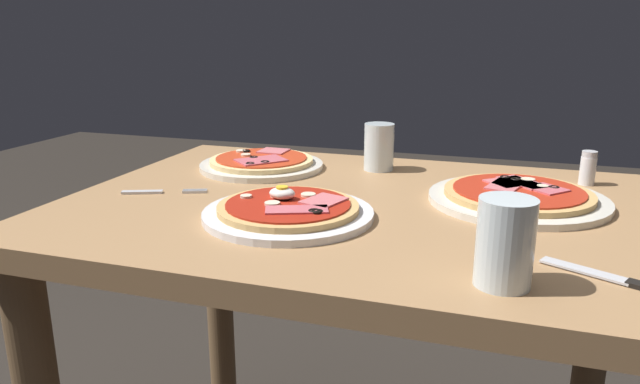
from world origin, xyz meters
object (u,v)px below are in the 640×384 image
pizza_across_right (262,163)px  pizza_foreground (288,211)px  dining_table (357,274)px  fork (158,192)px  salt_shaker (588,168)px  knife (632,283)px  pizza_across_left (518,196)px  water_glass_far (504,248)px  water_glass_near (379,150)px

pizza_across_right → pizza_foreground: bearing=-59.4°
dining_table → pizza_foreground: pizza_foreground is taller
fork → pizza_across_right: bearing=66.6°
salt_shaker → knife: bearing=-89.5°
pizza_across_left → salt_shaker: (0.13, 0.17, 0.02)m
pizza_foreground → water_glass_far: (0.34, -0.16, 0.04)m
dining_table → pizza_across_left: 0.32m
pizza_across_left → water_glass_far: 0.37m
water_glass_near → knife: 0.65m
dining_table → salt_shaker: (0.40, 0.25, 0.17)m
dining_table → knife: (0.40, -0.24, 0.14)m
dining_table → water_glass_near: 0.31m
dining_table → salt_shaker: bearing=32.7°
pizza_foreground → water_glass_far: water_glass_far is taller
pizza_foreground → salt_shaker: bearing=37.8°
pizza_foreground → knife: 0.50m
knife → salt_shaker: bearing=90.5°
dining_table → salt_shaker: salt_shaker is taller
pizza_across_left → water_glass_far: size_ratio=2.86×
pizza_across_left → fork: 0.66m
dining_table → water_glass_far: size_ratio=9.57×
dining_table → water_glass_far: (0.25, -0.28, 0.19)m
water_glass_near → fork: water_glass_near is taller
pizza_across_right → salt_shaker: size_ratio=4.01×
pizza_across_right → salt_shaker: 0.67m
dining_table → salt_shaker: 0.50m
pizza_across_right → water_glass_near: size_ratio=2.68×
dining_table → pizza_foreground: 0.21m
knife → salt_shaker: size_ratio=2.75×
pizza_across_right → salt_shaker: (0.66, 0.07, 0.02)m
pizza_across_left → pizza_across_right: (-0.53, 0.10, 0.00)m
pizza_across_left → salt_shaker: 0.22m
pizza_across_left → salt_shaker: salt_shaker is taller
water_glass_near → pizza_foreground: bearing=-100.3°
pizza_across_right → salt_shaker: bearing=6.3°
pizza_foreground → water_glass_far: 0.38m
pizza_foreground → water_glass_near: 0.38m
pizza_foreground → pizza_across_right: size_ratio=1.04×
water_glass_far → fork: 0.66m
pizza_foreground → fork: size_ratio=1.84×
fork → salt_shaker: (0.77, 0.32, 0.03)m
pizza_foreground → pizza_across_left: pizza_foreground is taller
water_glass_near → salt_shaker: (0.42, 0.01, -0.01)m
dining_table → pizza_across_right: bearing=145.6°
pizza_foreground → knife: (0.49, -0.12, -0.01)m
pizza_across_right → dining_table: bearing=-34.4°
knife → salt_shaker: 0.49m
pizza_across_right → knife: pizza_across_right is taller
water_glass_near → salt_shaker: water_glass_near is taller
water_glass_near → water_glass_far: bearing=-63.0°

